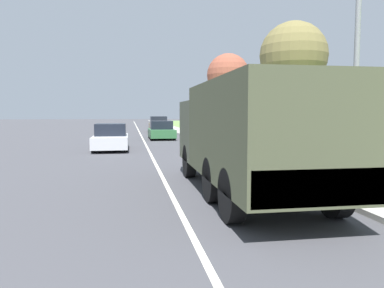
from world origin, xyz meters
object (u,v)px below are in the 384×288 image
military_truck (248,133)px  car_second_ahead (161,131)px  car_nearest_ahead (111,138)px  car_third_ahead (159,125)px  lamp_post (349,40)px

military_truck → car_second_ahead: size_ratio=1.76×
military_truck → car_nearest_ahead: 12.95m
military_truck → car_nearest_ahead: military_truck is taller
military_truck → car_nearest_ahead: bearing=107.9°
military_truck → car_second_ahead: bearing=91.3°
car_nearest_ahead → car_second_ahead: 8.91m
car_third_ahead → lamp_post: lamp_post is taller
car_third_ahead → car_nearest_ahead: bearing=-102.0°
car_third_ahead → lamp_post: (2.44, -31.82, 3.16)m
car_nearest_ahead → car_second_ahead: car_nearest_ahead is taller
lamp_post → car_third_ahead: bearing=94.4°
car_second_ahead → lamp_post: lamp_post is taller
car_third_ahead → military_truck: bearing=-90.3°
car_third_ahead → lamp_post: size_ratio=0.70×
lamp_post → car_nearest_ahead: bearing=118.0°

